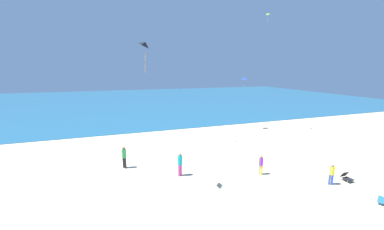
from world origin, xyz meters
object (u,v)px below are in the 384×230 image
object	(u,v)px
kite_blue	(244,78)
kite_black	(145,44)
person_6	(332,173)
beach_chair_far_left	(346,177)
beach_chair_far_right	(384,201)
person_3	(124,156)
kite_lime	(268,14)
person_4	(261,164)
person_2	(180,162)

from	to	relation	value
kite_blue	kite_black	distance (m)	17.64
person_6	kite_black	bearing A→B (deg)	102.53
beach_chair_far_left	kite_blue	xyz separation A→B (m)	(0.36, 14.21, 6.16)
beach_chair_far_left	beach_chair_far_right	bearing A→B (deg)	-15.01
person_3	kite_lime	distance (m)	21.48
beach_chair_far_left	person_4	size ratio (longest dim) A/B	0.49
kite_blue	kite_black	xyz separation A→B (m)	(-13.27, -11.38, 2.39)
person_6	kite_blue	distance (m)	15.45
beach_chair_far_left	kite_black	size ratio (longest dim) A/B	0.39
person_3	kite_blue	world-z (taller)	kite_blue
person_3	kite_lime	size ratio (longest dim) A/B	1.47
person_4	kite_lime	xyz separation A→B (m)	(7.13, 10.04, 12.78)
person_6	kite_blue	xyz separation A→B (m)	(1.86, 14.27, 5.62)
person_4	beach_chair_far_left	bearing A→B (deg)	123.11
kite_blue	kite_black	size ratio (longest dim) A/B	0.75
beach_chair_far_left	kite_lime	distance (m)	18.55
beach_chair_far_left	kite_blue	world-z (taller)	kite_blue
beach_chair_far_left	kite_lime	xyz separation A→B (m)	(2.12, 12.74, 13.32)
beach_chair_far_right	person_4	world-z (taller)	person_4
person_4	kite_blue	size ratio (longest dim) A/B	1.07
beach_chair_far_left	kite_black	world-z (taller)	kite_black
beach_chair_far_right	person_3	bearing A→B (deg)	121.31
person_2	person_4	bearing A→B (deg)	43.96
person_6	kite_blue	size ratio (longest dim) A/B	1.08
person_3	person_4	size ratio (longest dim) A/B	1.21
beach_chair_far_right	person_3	world-z (taller)	person_3
beach_chair_far_left	kite_lime	world-z (taller)	kite_lime
kite_black	kite_lime	bearing A→B (deg)	33.38
person_3	person_4	world-z (taller)	person_3
kite_lime	kite_black	world-z (taller)	kite_lime
beach_chair_far_right	beach_chair_far_left	distance (m)	2.84
beach_chair_far_right	kite_lime	bearing A→B (deg)	56.71
person_4	kite_black	world-z (taller)	kite_black
person_2	person_4	distance (m)	5.85
person_6	beach_chair_far_left	bearing A→B (deg)	-61.14
person_4	kite_blue	bearing A→B (deg)	-143.60
person_2	kite_lime	distance (m)	19.74
beach_chair_far_left	kite_black	bearing A→B (deg)	-103.26
beach_chair_far_left	person_4	xyz separation A→B (m)	(-5.01, 2.70, 0.54)
person_4	kite_black	xyz separation A→B (m)	(-7.90, 0.14, 8.02)
person_2	person_3	size ratio (longest dim) A/B	1.01
kite_black	beach_chair_far_right	bearing A→B (deg)	-24.60
person_4	person_6	bearing A→B (deg)	113.28
person_2	person_3	distance (m)	4.54
beach_chair_far_left	person_6	size ratio (longest dim) A/B	0.48
person_6	kite_lime	distance (m)	18.44
person_6	kite_black	xyz separation A→B (m)	(-11.41, 2.89, 8.01)
beach_chair_far_right	person_3	distance (m)	16.78
beach_chair_far_right	kite_blue	xyz separation A→B (m)	(1.05, 16.97, 6.22)
person_6	kite_lime	xyz separation A→B (m)	(3.62, 12.79, 12.77)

